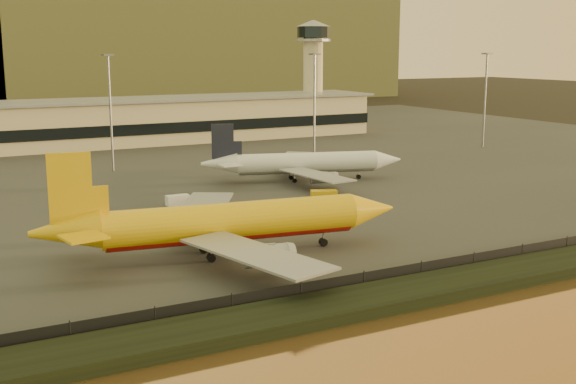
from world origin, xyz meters
name	(u,v)px	position (x,y,z in m)	size (l,w,h in m)	color
ground	(346,256)	(0.00, 0.00, 0.00)	(900.00, 900.00, 0.00)	black
embankment	(429,289)	(0.00, -17.00, 0.70)	(320.00, 7.00, 1.40)	black
tarmac	(138,159)	(0.00, 95.00, 0.10)	(320.00, 220.00, 0.20)	#2D2D2D
perimeter_fence	(407,274)	(0.00, -13.00, 1.30)	(300.00, 0.05, 2.20)	black
terminal_building	(52,126)	(-14.52, 125.55, 6.25)	(202.00, 25.00, 12.60)	tan
control_tower	(313,64)	(70.00, 131.00, 21.66)	(11.20, 11.20, 35.50)	tan
apron_light_masts	(226,98)	(15.00, 75.00, 15.70)	(152.20, 12.20, 25.40)	slate
dhl_cargo_jet	(226,223)	(-13.95, 7.26, 4.53)	(48.55, 47.11, 14.50)	#E1A90B
white_narrowbody_jet	(303,163)	(21.32, 49.92, 3.78)	(40.99, 39.07, 11.99)	white
gse_vehicle_yellow	(324,196)	(14.44, 30.12, 1.23)	(4.59, 2.07, 2.07)	#E1A90B
gse_vehicle_white	(178,200)	(-9.29, 39.60, 1.08)	(3.93, 1.77, 1.77)	white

